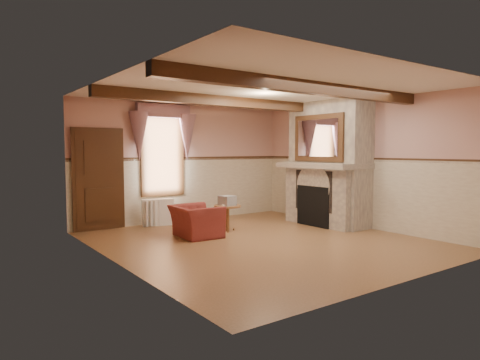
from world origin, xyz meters
TOP-DOWN VIEW (x-y plane):
  - floor at (0.00, 0.00)m, footprint 5.50×6.00m
  - ceiling at (0.00, 0.00)m, footprint 5.50×6.00m
  - wall_back at (0.00, 3.00)m, footprint 5.50×0.02m
  - wall_front at (0.00, -3.00)m, footprint 5.50×0.02m
  - wall_left at (-2.75, 0.00)m, footprint 0.02×6.00m
  - wall_right at (2.75, 0.00)m, footprint 0.02×6.00m
  - wainscot at (0.00, 0.00)m, footprint 5.50×6.00m
  - chair_rail at (0.00, 0.00)m, footprint 5.50×6.00m
  - firebox at (2.00, 0.60)m, footprint 0.20×0.95m
  - armchair at (-0.79, 1.09)m, footprint 0.88×0.99m
  - side_table at (0.04, 1.22)m, footprint 0.67×0.67m
  - book_stack at (0.03, 1.21)m, footprint 0.29×0.34m
  - radiator at (-0.86, 2.70)m, footprint 0.72×0.35m
  - bowl at (2.24, 0.62)m, footprint 0.33×0.33m
  - mantel_clock at (2.24, 1.40)m, footprint 0.14×0.24m
  - oil_lamp at (2.24, 1.02)m, footprint 0.11×0.11m
  - candle_red at (2.24, -0.03)m, footprint 0.06×0.06m
  - jar_yellow at (2.24, 0.14)m, footprint 0.06×0.06m
  - fireplace at (2.42, 0.60)m, footprint 0.85×2.00m
  - mantel at (2.24, 0.60)m, footprint 1.05×2.05m
  - overmantel_mirror at (2.06, 0.60)m, footprint 0.06×1.44m
  - door at (-2.10, 2.94)m, footprint 1.10×0.10m
  - window at (-0.60, 2.97)m, footprint 1.06×0.08m
  - window_drapes at (-0.60, 2.88)m, footprint 1.30×0.14m
  - ceiling_beam_front at (0.00, -1.20)m, footprint 5.50×0.18m
  - ceiling_beam_back at (0.00, 1.20)m, footprint 5.50×0.18m

SIDE VIEW (x-z plane):
  - floor at x=0.00m, z-range -0.01..0.01m
  - side_table at x=0.04m, z-range 0.00..0.55m
  - radiator at x=-0.86m, z-range 0.00..0.60m
  - armchair at x=-0.79m, z-range 0.00..0.62m
  - firebox at x=2.00m, z-range 0.00..0.90m
  - book_stack at x=0.03m, z-range 0.55..0.75m
  - wainscot at x=0.00m, z-range 0.00..1.50m
  - door at x=-2.10m, z-range 0.00..2.10m
  - mantel at x=2.24m, z-range 1.30..1.42m
  - wall_back at x=0.00m, z-range 0.00..2.80m
  - wall_front at x=0.00m, z-range 0.00..2.80m
  - wall_left at x=-2.75m, z-range 0.00..2.80m
  - wall_right at x=2.75m, z-range 0.00..2.80m
  - fireplace at x=2.42m, z-range 0.00..2.80m
  - bowl at x=2.24m, z-range 1.42..1.50m
  - jar_yellow at x=2.24m, z-range 1.42..1.54m
  - chair_rail at x=0.00m, z-range 1.46..1.54m
  - candle_red at x=2.24m, z-range 1.42..1.58m
  - mantel_clock at x=2.24m, z-range 1.42..1.62m
  - oil_lamp at x=2.24m, z-range 1.42..1.70m
  - window at x=-0.60m, z-range 0.64..2.66m
  - overmantel_mirror at x=2.06m, z-range 1.45..2.49m
  - window_drapes at x=-0.60m, z-range 1.55..2.95m
  - ceiling_beam_front at x=0.00m, z-range 2.60..2.80m
  - ceiling_beam_back at x=0.00m, z-range 2.60..2.80m
  - ceiling at x=0.00m, z-range 2.79..2.80m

